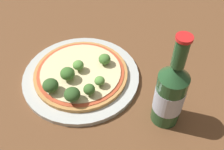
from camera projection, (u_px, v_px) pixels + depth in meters
name	position (u px, v px, depth m)	size (l,w,h in m)	color
ground_plane	(86.00, 71.00, 0.67)	(3.00, 3.00, 0.00)	brown
plate	(81.00, 76.00, 0.65)	(0.29, 0.29, 0.01)	#B2B7B2
pizza	(81.00, 73.00, 0.64)	(0.23, 0.23, 0.01)	#B77F42
broccoli_floret_0	(78.00, 65.00, 0.63)	(0.03, 0.03, 0.03)	#6B8E51
broccoli_floret_1	(100.00, 81.00, 0.59)	(0.02, 0.02, 0.03)	#6B8E51
broccoli_floret_2	(105.00, 59.00, 0.64)	(0.03, 0.03, 0.03)	#6B8E51
broccoli_floret_3	(72.00, 94.00, 0.56)	(0.04, 0.04, 0.03)	#6B8E51
broccoli_floret_4	(67.00, 74.00, 0.60)	(0.03, 0.03, 0.03)	#6B8E51
broccoli_floret_5	(51.00, 85.00, 0.58)	(0.04, 0.04, 0.03)	#6B8E51
broccoli_floret_6	(89.00, 89.00, 0.57)	(0.03, 0.03, 0.03)	#6B8E51
beer_bottle	(170.00, 93.00, 0.52)	(0.06, 0.06, 0.22)	#234C28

